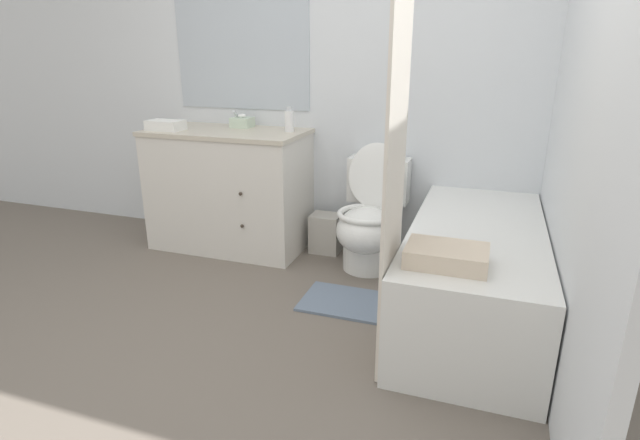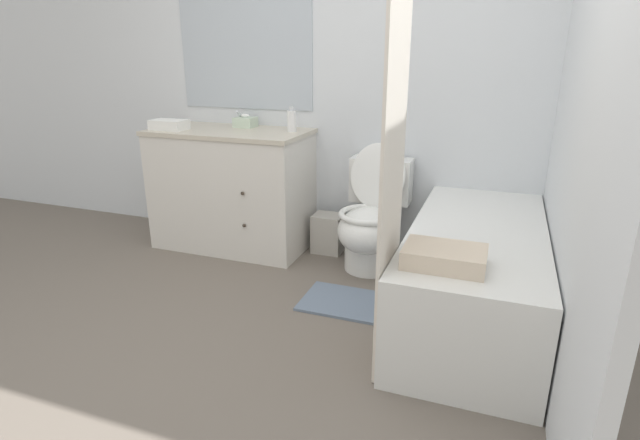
# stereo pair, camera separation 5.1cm
# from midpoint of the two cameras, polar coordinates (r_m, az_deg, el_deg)

# --- Properties ---
(ground_plane) EXTENTS (14.00, 14.00, 0.00)m
(ground_plane) POSITION_cam_midpoint_polar(r_m,az_deg,el_deg) (2.39, -10.17, -17.40)
(ground_plane) COLOR #6B6056
(wall_back) EXTENTS (8.00, 0.06, 2.50)m
(wall_back) POSITION_cam_midpoint_polar(r_m,az_deg,el_deg) (3.58, 3.50, 16.37)
(wall_back) COLOR silver
(wall_back) RESTS_ON ground_plane
(wall_right) EXTENTS (0.05, 2.76, 2.50)m
(wall_right) POSITION_cam_midpoint_polar(r_m,az_deg,el_deg) (2.55, 28.49, 13.20)
(wall_right) COLOR silver
(wall_right) RESTS_ON ground_plane
(vanity_cabinet) EXTENTS (1.13, 0.61, 0.87)m
(vanity_cabinet) POSITION_cam_midpoint_polar(r_m,az_deg,el_deg) (3.73, -9.58, 3.65)
(vanity_cabinet) COLOR silver
(vanity_cabinet) RESTS_ON ground_plane
(sink_faucet) EXTENTS (0.14, 0.12, 0.12)m
(sink_faucet) POSITION_cam_midpoint_polar(r_m,az_deg,el_deg) (3.81, -8.42, 11.12)
(sink_faucet) COLOR silver
(sink_faucet) RESTS_ON vanity_cabinet
(toilet) EXTENTS (0.41, 0.64, 0.83)m
(toilet) POSITION_cam_midpoint_polar(r_m,az_deg,el_deg) (3.33, 6.35, -0.22)
(toilet) COLOR white
(toilet) RESTS_ON ground_plane
(bathtub) EXTENTS (0.68, 1.60, 0.52)m
(bathtub) POSITION_cam_midpoint_polar(r_m,az_deg,el_deg) (2.84, 17.68, -5.80)
(bathtub) COLOR white
(bathtub) RESTS_ON ground_plane
(shower_curtain) EXTENTS (0.01, 0.41, 1.94)m
(shower_curtain) POSITION_cam_midpoint_polar(r_m,az_deg,el_deg) (2.12, 9.06, 6.94)
(shower_curtain) COLOR silver
(shower_curtain) RESTS_ON ground_plane
(wastebasket) EXTENTS (0.21, 0.18, 0.28)m
(wastebasket) POSITION_cam_midpoint_polar(r_m,az_deg,el_deg) (3.63, 1.33, -1.52)
(wastebasket) COLOR #B7B2A8
(wastebasket) RESTS_ON ground_plane
(tissue_box) EXTENTS (0.14, 0.13, 0.10)m
(tissue_box) POSITION_cam_midpoint_polar(r_m,az_deg,el_deg) (3.75, -8.13, 11.05)
(tissue_box) COLOR silver
(tissue_box) RESTS_ON vanity_cabinet
(soap_dispenser) EXTENTS (0.06, 0.06, 0.17)m
(soap_dispenser) POSITION_cam_midpoint_polar(r_m,az_deg,el_deg) (3.50, -2.83, 11.30)
(soap_dispenser) COLOR white
(soap_dispenser) RESTS_ON vanity_cabinet
(hand_towel_folded) EXTENTS (0.25, 0.15, 0.07)m
(hand_towel_folded) POSITION_cam_midpoint_polar(r_m,az_deg,el_deg) (3.74, -16.49, 10.39)
(hand_towel_folded) COLOR white
(hand_towel_folded) RESTS_ON vanity_cabinet
(bath_towel_folded) EXTENTS (0.35, 0.24, 0.08)m
(bath_towel_folded) POSITION_cam_midpoint_polar(r_m,az_deg,el_deg) (2.23, 14.67, -4.08)
(bath_towel_folded) COLOR beige
(bath_towel_folded) RESTS_ON bathtub
(bath_mat) EXTENTS (0.57, 0.37, 0.02)m
(bath_mat) POSITION_cam_midpoint_polar(r_m,az_deg,el_deg) (2.95, 4.03, -9.44)
(bath_mat) COLOR slate
(bath_mat) RESTS_ON ground_plane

